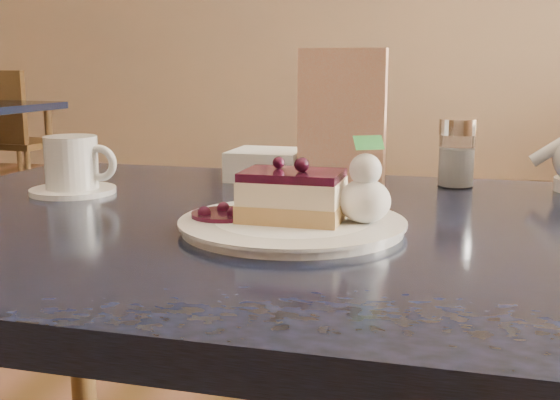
% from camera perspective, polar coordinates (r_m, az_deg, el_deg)
% --- Properties ---
extents(main_table, '(1.23, 0.86, 0.74)m').
position_cam_1_polar(main_table, '(0.90, 1.77, -6.56)').
color(main_table, black).
rests_on(main_table, ground).
extents(dessert_plate, '(0.26, 0.26, 0.01)m').
position_cam_1_polar(dessert_plate, '(0.83, 1.01, -2.06)').
color(dessert_plate, white).
rests_on(dessert_plate, main_table).
extents(cheesecake_slice, '(0.12, 0.09, 0.06)m').
position_cam_1_polar(cheesecake_slice, '(0.82, 1.01, 0.32)').
color(cheesecake_slice, tan).
rests_on(cheesecake_slice, dessert_plate).
extents(whipped_cream, '(0.06, 0.06, 0.05)m').
position_cam_1_polar(whipped_cream, '(0.82, 6.91, -0.06)').
color(whipped_cream, white).
rests_on(whipped_cream, dessert_plate).
extents(berry_sauce, '(0.08, 0.08, 0.01)m').
position_cam_1_polar(berry_sauce, '(0.85, -4.58, -1.20)').
color(berry_sauce, black).
rests_on(berry_sauce, dessert_plate).
extents(coffee_set, '(0.14, 0.13, 0.09)m').
position_cam_1_polar(coffee_set, '(1.10, -16.45, 2.51)').
color(coffee_set, white).
rests_on(coffee_set, main_table).
extents(menu_card, '(0.14, 0.04, 0.22)m').
position_cam_1_polar(menu_card, '(1.12, 5.04, 6.65)').
color(menu_card, silver).
rests_on(menu_card, main_table).
extents(sugar_shaker, '(0.06, 0.06, 0.11)m').
position_cam_1_polar(sugar_shaker, '(1.14, 14.17, 3.77)').
color(sugar_shaker, white).
rests_on(sugar_shaker, main_table).
extents(napkin_stack, '(0.13, 0.13, 0.05)m').
position_cam_1_polar(napkin_stack, '(1.20, -1.06, 2.91)').
color(napkin_stack, white).
rests_on(napkin_stack, main_table).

